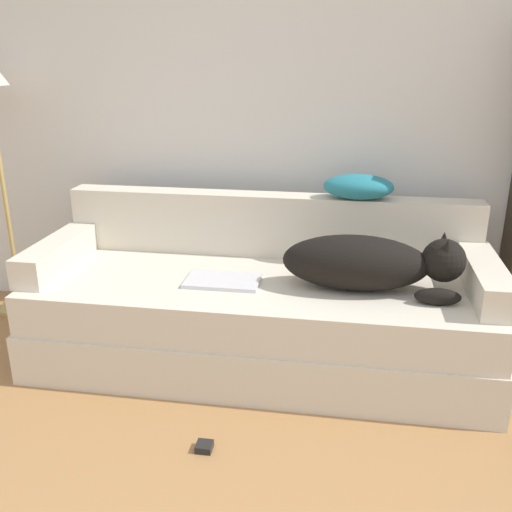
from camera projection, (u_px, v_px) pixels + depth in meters
name	position (u px, v px, depth m)	size (l,w,h in m)	color
wall_back	(301.00, 82.00, 3.07)	(7.36, 0.06, 2.70)	silver
couch	(259.00, 321.00, 2.88)	(2.24, 0.87, 0.45)	beige
couch_backrest	(270.00, 225.00, 3.08)	(2.20, 0.15, 0.34)	beige
couch_arm_left	(59.00, 253.00, 2.93)	(0.15, 0.68, 0.15)	beige
couch_arm_right	(484.00, 278.00, 2.61)	(0.15, 0.68, 0.15)	beige
dog	(369.00, 263.00, 2.62)	(0.83, 0.30, 0.28)	black
laptop	(223.00, 281.00, 2.75)	(0.36, 0.22, 0.02)	silver
throw_pillow	(359.00, 187.00, 2.91)	(0.36, 0.21, 0.13)	teal
power_adapter	(204.00, 447.00, 2.28)	(0.07, 0.07, 0.03)	black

